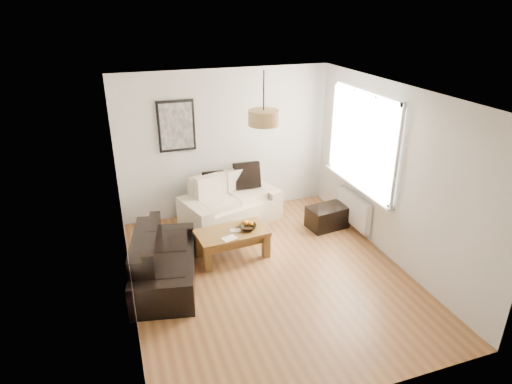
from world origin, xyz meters
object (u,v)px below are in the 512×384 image
object	(u,v)px
coffee_table	(232,244)
ottoman	(327,217)
loveseat_cream	(230,200)
sofa_leather	(164,259)

from	to	relation	value
coffee_table	ottoman	size ratio (longest dim) A/B	1.60
coffee_table	ottoman	distance (m)	1.86
loveseat_cream	ottoman	xyz separation A→B (m)	(1.52, -0.75, -0.22)
loveseat_cream	sofa_leather	distance (m)	1.99
ottoman	sofa_leather	bearing A→B (deg)	-166.34
sofa_leather	coffee_table	xyz separation A→B (m)	(1.06, 0.32, -0.14)
coffee_table	ottoman	bearing A→B (deg)	11.75
sofa_leather	coffee_table	bearing A→B (deg)	-61.64
ottoman	coffee_table	bearing A→B (deg)	-168.25
loveseat_cream	coffee_table	xyz separation A→B (m)	(-0.30, -1.13, -0.19)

